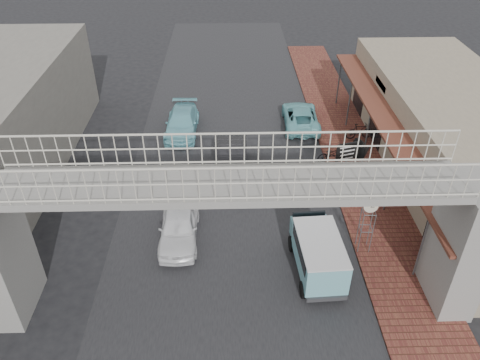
{
  "coord_description": "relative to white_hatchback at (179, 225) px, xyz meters",
  "views": [
    {
      "loc": [
        -0.03,
        -15.37,
        13.2
      ],
      "look_at": [
        0.41,
        1.03,
        1.8
      ],
      "focal_mm": 35.0,
      "sensor_mm": 36.0,
      "label": 1
    }
  ],
  "objects": [
    {
      "name": "motorcycle_near",
      "position": [
        7.45,
        5.63,
        -0.1
      ],
      "size": [
        1.84,
        1.12,
        0.91
      ],
      "primitive_type": "imported",
      "rotation": [
        0.0,
        0.0,
        1.89
      ],
      "color": "black",
      "rests_on": "sidewalk"
    },
    {
      "name": "shophouse_row",
      "position": [
        13.12,
        4.54,
        1.35
      ],
      "size": [
        7.2,
        18.0,
        4.0
      ],
      "color": "gray",
      "rests_on": "ground"
    },
    {
      "name": "angkot_curb",
      "position": [
        6.35,
        9.74,
        -0.06
      ],
      "size": [
        2.08,
        4.3,
        1.18
      ],
      "primitive_type": "imported",
      "rotation": [
        0.0,
        0.0,
        3.11
      ],
      "color": "#74C4C9",
      "rests_on": "ground"
    },
    {
      "name": "white_hatchback",
      "position": [
        0.0,
        0.0,
        0.0
      ],
      "size": [
        1.58,
        3.86,
        1.31
      ],
      "primitive_type": "imported",
      "rotation": [
        0.0,
        0.0,
        0.01
      ],
      "color": "white",
      "rests_on": "ground"
    },
    {
      "name": "arrow_sign",
      "position": [
        8.05,
        2.87,
        1.8
      ],
      "size": [
        1.76,
        1.17,
        2.91
      ],
      "rotation": [
        0.0,
        0.0,
        0.29
      ],
      "color": "#59595B",
      "rests_on": "sidewalk"
    },
    {
      "name": "street_clock",
      "position": [
        7.45,
        -0.96,
        1.52
      ],
      "size": [
        0.62,
        0.51,
        2.51
      ],
      "rotation": [
        0.0,
        0.0,
        -0.05
      ],
      "color": "#59595B",
      "rests_on": "sidewalk"
    },
    {
      "name": "angkot_van",
      "position": [
        5.38,
        -2.12,
        0.44
      ],
      "size": [
        1.8,
        3.62,
        1.73
      ],
      "rotation": [
        0.0,
        0.0,
        0.05
      ],
      "color": "black",
      "rests_on": "ground"
    },
    {
      "name": "building_far_left",
      "position": [
        -8.85,
        6.54,
        1.84
      ],
      "size": [
        5.0,
        14.0,
        5.0
      ],
      "primitive_type": "cube",
      "color": "gray",
      "rests_on": "ground"
    },
    {
      "name": "sidewalk",
      "position": [
        8.65,
        3.54,
        -0.61
      ],
      "size": [
        3.0,
        40.0,
        0.1
      ],
      "primitive_type": "cube",
      "color": "brown",
      "rests_on": "ground"
    },
    {
      "name": "angkot_far",
      "position": [
        -0.56,
        9.08,
        -0.03
      ],
      "size": [
        1.87,
        4.34,
        1.24
      ],
      "primitive_type": "imported",
      "rotation": [
        0.0,
        0.0,
        -0.03
      ],
      "color": "#7DCBD8",
      "rests_on": "ground"
    },
    {
      "name": "ground",
      "position": [
        2.15,
        0.54,
        -0.66
      ],
      "size": [
        120.0,
        120.0,
        0.0
      ],
      "primitive_type": "plane",
      "color": "black",
      "rests_on": "ground"
    },
    {
      "name": "dark_sedan",
      "position": [
        2.22,
        4.72,
        0.07
      ],
      "size": [
        1.64,
        4.43,
        1.45
      ],
      "primitive_type": "imported",
      "rotation": [
        0.0,
        0.0,
        -0.02
      ],
      "color": "black",
      "rests_on": "ground"
    },
    {
      "name": "footbridge",
      "position": [
        2.15,
        -3.46,
        2.52
      ],
      "size": [
        16.4,
        2.4,
        6.34
      ],
      "color": "gray",
      "rests_on": "ground"
    },
    {
      "name": "motorcycle_far",
      "position": [
        9.41,
        7.96,
        -0.09
      ],
      "size": [
        1.58,
        0.57,
        0.93
      ],
      "primitive_type": "imported",
      "rotation": [
        0.0,
        0.0,
        1.66
      ],
      "color": "black",
      "rests_on": "sidewalk"
    },
    {
      "name": "road_strip",
      "position": [
        2.15,
        0.54,
        -0.65
      ],
      "size": [
        10.0,
        60.0,
        0.01
      ],
      "primitive_type": "cube",
      "color": "black",
      "rests_on": "ground"
    }
  ]
}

